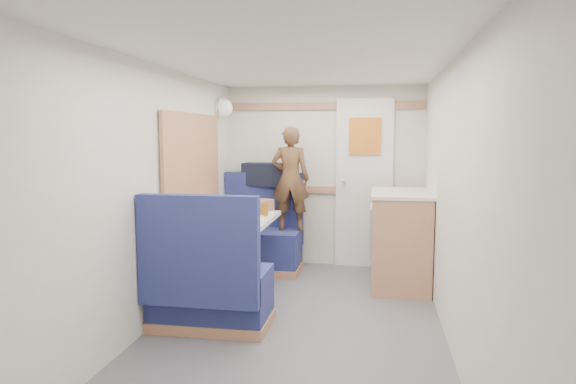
% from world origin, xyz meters
% --- Properties ---
extents(floor, '(4.50, 4.50, 0.00)m').
position_xyz_m(floor, '(0.00, 0.00, 0.00)').
color(floor, '#515156').
rests_on(floor, ground).
extents(ceiling, '(4.50, 4.50, 0.00)m').
position_xyz_m(ceiling, '(0.00, 0.00, 2.00)').
color(ceiling, silver).
rests_on(ceiling, wall_back).
extents(wall_back, '(2.20, 0.02, 2.00)m').
position_xyz_m(wall_back, '(0.00, 2.25, 1.00)').
color(wall_back, silver).
rests_on(wall_back, floor).
extents(wall_left, '(0.02, 4.50, 2.00)m').
position_xyz_m(wall_left, '(-1.10, 0.00, 1.00)').
color(wall_left, silver).
rests_on(wall_left, floor).
extents(wall_right, '(0.02, 4.50, 2.00)m').
position_xyz_m(wall_right, '(1.10, 0.00, 1.00)').
color(wall_right, silver).
rests_on(wall_right, floor).
extents(oak_trim_low, '(2.15, 0.02, 0.08)m').
position_xyz_m(oak_trim_low, '(0.00, 2.23, 0.85)').
color(oak_trim_low, '#A26B49').
rests_on(oak_trim_low, wall_back).
extents(oak_trim_high, '(2.15, 0.02, 0.08)m').
position_xyz_m(oak_trim_high, '(0.00, 2.23, 1.78)').
color(oak_trim_high, '#A26B49').
rests_on(oak_trim_high, wall_back).
extents(side_window, '(0.04, 1.30, 0.72)m').
position_xyz_m(side_window, '(-1.08, 1.00, 1.25)').
color(side_window, '#AAB79B').
rests_on(side_window, wall_left).
extents(rear_door, '(0.62, 0.12, 1.86)m').
position_xyz_m(rear_door, '(0.45, 2.22, 0.97)').
color(rear_door, white).
rests_on(rear_door, wall_back).
extents(dinette_table, '(0.62, 0.92, 0.72)m').
position_xyz_m(dinette_table, '(-0.65, 1.00, 0.57)').
color(dinette_table, white).
rests_on(dinette_table, floor).
extents(bench_far, '(0.90, 0.59, 1.05)m').
position_xyz_m(bench_far, '(-0.65, 1.86, 0.30)').
color(bench_far, navy).
rests_on(bench_far, floor).
extents(bench_near, '(0.90, 0.59, 1.05)m').
position_xyz_m(bench_near, '(-0.65, 0.14, 0.30)').
color(bench_near, navy).
rests_on(bench_near, floor).
extents(ledge, '(0.90, 0.14, 0.04)m').
position_xyz_m(ledge, '(-0.65, 2.12, 0.88)').
color(ledge, '#A26B49').
rests_on(ledge, bench_far).
extents(dome_light, '(0.20, 0.20, 0.20)m').
position_xyz_m(dome_light, '(-1.04, 1.85, 1.75)').
color(dome_light, white).
rests_on(dome_light, wall_left).
extents(galley_counter, '(0.57, 0.92, 0.92)m').
position_xyz_m(galley_counter, '(0.82, 1.55, 0.47)').
color(galley_counter, '#A26B49').
rests_on(galley_counter, floor).
extents(person, '(0.41, 0.28, 1.11)m').
position_xyz_m(person, '(-0.32, 1.88, 1.00)').
color(person, brown).
rests_on(person, bench_far).
extents(duffel_bag, '(0.56, 0.34, 0.25)m').
position_xyz_m(duffel_bag, '(-0.62, 2.12, 1.03)').
color(duffel_bag, black).
rests_on(duffel_bag, ledge).
extents(tray, '(0.34, 0.41, 0.02)m').
position_xyz_m(tray, '(-0.59, 0.87, 0.73)').
color(tray, white).
rests_on(tray, dinette_table).
extents(orange_fruit, '(0.07, 0.07, 0.07)m').
position_xyz_m(orange_fruit, '(-0.45, 0.89, 0.77)').
color(orange_fruit, '#D44D09').
rests_on(orange_fruit, tray).
extents(cheese_block, '(0.11, 0.08, 0.04)m').
position_xyz_m(cheese_block, '(-0.53, 0.74, 0.76)').
color(cheese_block, '#DAC47E').
rests_on(cheese_block, tray).
extents(wine_glass, '(0.08, 0.08, 0.17)m').
position_xyz_m(wine_glass, '(-0.62, 0.96, 0.84)').
color(wine_glass, white).
rests_on(wine_glass, dinette_table).
extents(tumbler_left, '(0.06, 0.06, 0.10)m').
position_xyz_m(tumbler_left, '(-0.83, 0.84, 0.77)').
color(tumbler_left, white).
rests_on(tumbler_left, dinette_table).
extents(tumbler_mid, '(0.07, 0.07, 0.11)m').
position_xyz_m(tumbler_mid, '(-0.79, 1.14, 0.77)').
color(tumbler_mid, white).
rests_on(tumbler_mid, dinette_table).
extents(beer_glass, '(0.07, 0.07, 0.10)m').
position_xyz_m(beer_glass, '(-0.43, 1.10, 0.77)').
color(beer_glass, '#925815').
rests_on(beer_glass, dinette_table).
extents(pepper_grinder, '(0.04, 0.04, 0.10)m').
position_xyz_m(pepper_grinder, '(-0.60, 0.90, 0.77)').
color(pepper_grinder, black).
rests_on(pepper_grinder, dinette_table).
extents(salt_grinder, '(0.03, 0.03, 0.09)m').
position_xyz_m(salt_grinder, '(-0.76, 0.89, 0.76)').
color(salt_grinder, silver).
rests_on(salt_grinder, dinette_table).
extents(bread_loaf, '(0.21, 0.30, 0.11)m').
position_xyz_m(bread_loaf, '(-0.52, 1.38, 0.78)').
color(bread_loaf, brown).
rests_on(bread_loaf, dinette_table).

